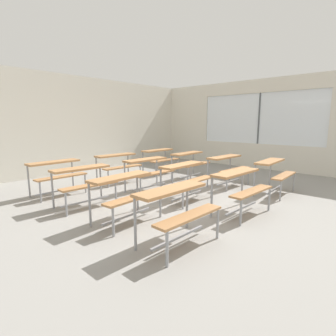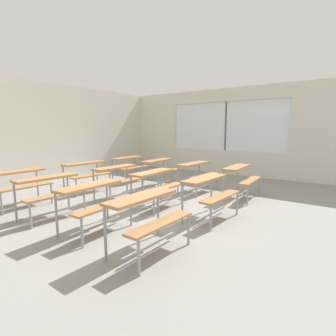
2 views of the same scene
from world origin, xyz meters
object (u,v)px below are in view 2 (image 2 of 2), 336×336
at_px(desk_bench_r3c0, 20,180).
at_px(desk_bench_r0c2, 241,174).
at_px(desk_bench_r3c1, 86,170).
at_px(desk_bench_r0c1, 210,188).
at_px(desk_bench_r2c2, 160,166).
at_px(desk_bench_r3c2, 130,163).
at_px(desk_bench_r2c0, 50,187).
at_px(desk_bench_r0c0, 148,210).
at_px(desk_bench_r1c2, 197,170).
at_px(desk_bench_r2c1, 118,175).
at_px(desk_bench_r1c1, 157,180).
at_px(desk_bench_r1c0, 94,197).

bearing_deg(desk_bench_r3c0, desk_bench_r0c2, -47.26).
xyz_separation_m(desk_bench_r3c0, desk_bench_r3c1, (1.65, -0.01, 0.00)).
distance_m(desk_bench_r0c1, desk_bench_r2c2, 2.90).
distance_m(desk_bench_r0c2, desk_bench_r3c2, 3.50).
relative_size(desk_bench_r2c0, desk_bench_r3c2, 1.02).
xyz_separation_m(desk_bench_r0c0, desk_bench_r0c1, (1.63, -0.06, 0.00)).
bearing_deg(desk_bench_r0c1, desk_bench_r0c2, 4.70).
distance_m(desk_bench_r0c0, desk_bench_r2c2, 4.02).
xyz_separation_m(desk_bench_r1c2, desk_bench_r3c1, (-1.63, 2.33, 0.00)).
height_order(desk_bench_r0c1, desk_bench_r2c1, same).
bearing_deg(desk_bench_r2c1, desk_bench_r2c0, 179.92).
xyz_separation_m(desk_bench_r1c1, desk_bench_r1c2, (1.67, -0.01, 0.00)).
bearing_deg(desk_bench_r1c1, desk_bench_r0c1, -91.62).
xyz_separation_m(desk_bench_r2c2, desk_bench_r3c1, (-1.61, 1.15, 0.00)).
bearing_deg(desk_bench_r0c1, desk_bench_r2c2, 57.90).
xyz_separation_m(desk_bench_r2c0, desk_bench_r3c0, (0.01, 1.14, 0.00)).
bearing_deg(desk_bench_r0c1, desk_bench_r3c2, 67.65).
xyz_separation_m(desk_bench_r1c1, desk_bench_r2c0, (-1.62, 1.19, 0.00)).
height_order(desk_bench_r1c2, desk_bench_r2c1, same).
xyz_separation_m(desk_bench_r0c0, desk_bench_r3c2, (3.30, 3.49, 0.00)).
xyz_separation_m(desk_bench_r0c1, desk_bench_r2c0, (-1.62, 2.40, 0.00)).
relative_size(desk_bench_r0c0, desk_bench_r3c0, 1.01).
bearing_deg(desk_bench_r1c1, desk_bench_r1c0, 179.16).
relative_size(desk_bench_r0c1, desk_bench_r3c1, 1.00).
height_order(desk_bench_r3c0, desk_bench_r3c2, same).
distance_m(desk_bench_r0c2, desk_bench_r2c0, 4.06).
bearing_deg(desk_bench_r2c1, desk_bench_r3c1, 90.70).
bearing_deg(desk_bench_r2c2, desk_bench_r3c1, 143.15).
height_order(desk_bench_r1c1, desk_bench_r2c1, same).
xyz_separation_m(desk_bench_r3c0, desk_bench_r3c2, (3.27, 0.02, 0.00)).
height_order(desk_bench_r2c1, desk_bench_r3c0, same).
distance_m(desk_bench_r2c0, desk_bench_r2c1, 1.63).
relative_size(desk_bench_r1c1, desk_bench_r3c2, 1.01).
xyz_separation_m(desk_bench_r1c0, desk_bench_r3c2, (3.25, 2.37, 0.00)).
relative_size(desk_bench_r0c1, desk_bench_r1c0, 1.00).
height_order(desk_bench_r3c1, desk_bench_r3c2, same).
bearing_deg(desk_bench_r0c2, desk_bench_r3c0, 130.82).
xyz_separation_m(desk_bench_r1c1, desk_bench_r2c1, (0.02, 1.13, 0.00)).
relative_size(desk_bench_r0c2, desk_bench_r3c1, 1.00).
height_order(desk_bench_r0c1, desk_bench_r3c1, same).
height_order(desk_bench_r2c0, desk_bench_r2c1, same).
relative_size(desk_bench_r0c0, desk_bench_r0c1, 0.99).
distance_m(desk_bench_r2c1, desk_bench_r3c2, 2.05).
relative_size(desk_bench_r2c0, desk_bench_r2c2, 1.01).
height_order(desk_bench_r2c1, desk_bench_r3c1, same).
distance_m(desk_bench_r1c1, desk_bench_r3c1, 2.32).
height_order(desk_bench_r0c1, desk_bench_r1c2, same).
distance_m(desk_bench_r1c0, desk_bench_r3c2, 4.02).
relative_size(desk_bench_r0c2, desk_bench_r2c0, 1.00).
bearing_deg(desk_bench_r0c2, desk_bench_r1c2, 89.34).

